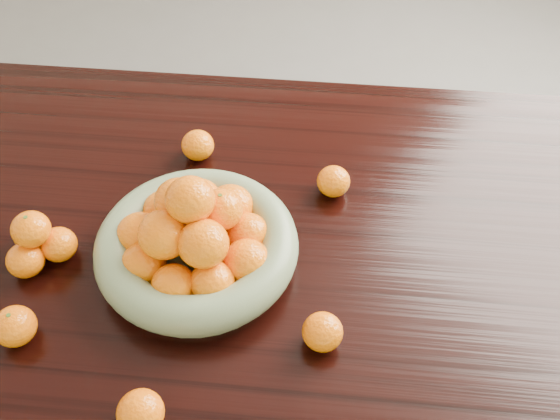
# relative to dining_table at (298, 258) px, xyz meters

# --- Properties ---
(ground) EXTENTS (5.00, 5.00, 0.00)m
(ground) POSITION_rel_dining_table_xyz_m (0.00, 0.00, -0.66)
(ground) COLOR #565451
(ground) RESTS_ON ground
(dining_table) EXTENTS (2.00, 1.00, 0.75)m
(dining_table) POSITION_rel_dining_table_xyz_m (0.00, 0.00, 0.00)
(dining_table) COLOR black
(dining_table) RESTS_ON ground
(fruit_bowl) EXTENTS (0.38, 0.38, 0.21)m
(fruit_bowl) POSITION_rel_dining_table_xyz_m (-0.19, -0.09, 0.15)
(fruit_bowl) COLOR #71805D
(fruit_bowl) RESTS_ON dining_table
(orange_pyramid) EXTENTS (0.13, 0.13, 0.12)m
(orange_pyramid) POSITION_rel_dining_table_xyz_m (-0.49, -0.11, 0.14)
(orange_pyramid) COLOR orange
(orange_pyramid) RESTS_ON dining_table
(loose_orange_0) EXTENTS (0.07, 0.07, 0.07)m
(loose_orange_0) POSITION_rel_dining_table_xyz_m (-0.47, -0.29, 0.12)
(loose_orange_0) COLOR orange
(loose_orange_0) RESTS_ON dining_table
(loose_orange_1) EXTENTS (0.07, 0.07, 0.07)m
(loose_orange_1) POSITION_rel_dining_table_xyz_m (-0.21, -0.42, 0.12)
(loose_orange_1) COLOR orange
(loose_orange_1) RESTS_ON dining_table
(loose_orange_2) EXTENTS (0.07, 0.07, 0.07)m
(loose_orange_2) POSITION_rel_dining_table_xyz_m (0.06, -0.25, 0.12)
(loose_orange_2) COLOR orange
(loose_orange_2) RESTS_ON dining_table
(loose_orange_3) EXTENTS (0.07, 0.07, 0.07)m
(loose_orange_3) POSITION_rel_dining_table_xyz_m (-0.24, 0.20, 0.12)
(loose_orange_3) COLOR orange
(loose_orange_3) RESTS_ON dining_table
(loose_orange_4) EXTENTS (0.07, 0.07, 0.07)m
(loose_orange_4) POSITION_rel_dining_table_xyz_m (0.06, 0.11, 0.12)
(loose_orange_4) COLOR orange
(loose_orange_4) RESTS_ON dining_table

